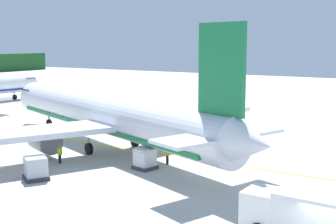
# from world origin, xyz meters

# --- Properties ---
(airliner_foreground) EXTENTS (33.75, 40.24, 11.90)m
(airliner_foreground) POSITION_xyz_m (13.32, 24.09, 3.39)
(airliner_foreground) COLOR silver
(airliner_foreground) RESTS_ON ground
(service_truck_fuel) EXTENTS (2.61, 5.48, 2.69)m
(service_truck_fuel) POSITION_xyz_m (1.99, 1.85, 1.51)
(service_truck_fuel) COLOR white
(service_truck_fuel) RESTS_ON ground
(cargo_container_near) EXTENTS (1.94, 1.94, 1.85)m
(cargo_container_near) POSITION_xyz_m (9.16, 16.67, 0.87)
(cargo_container_near) COLOR #333338
(cargo_container_near) RESTS_ON ground
(cargo_container_mid) EXTENTS (2.44, 2.44, 1.89)m
(cargo_container_mid) POSITION_xyz_m (2.24, 22.11, 0.89)
(cargo_container_mid) COLOR #333338
(cargo_container_mid) RESTS_ON ground
(crew_marshaller) EXTENTS (0.29, 0.63, 1.64)m
(crew_marshaller) POSITION_xyz_m (6.65, 23.99, 0.96)
(crew_marshaller) COLOR #191E33
(crew_marshaller) RESTS_ON ground
(crew_loader_left) EXTENTS (0.41, 0.57, 1.61)m
(crew_loader_left) POSITION_xyz_m (11.44, 15.88, 0.95)
(crew_loader_left) COLOR #191E33
(crew_loader_left) RESTS_ON ground
(apron_guide_line) EXTENTS (0.30, 60.00, 0.01)m
(apron_guide_line) POSITION_xyz_m (14.26, 19.62, 0.01)
(apron_guide_line) COLOR yellow
(apron_guide_line) RESTS_ON ground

